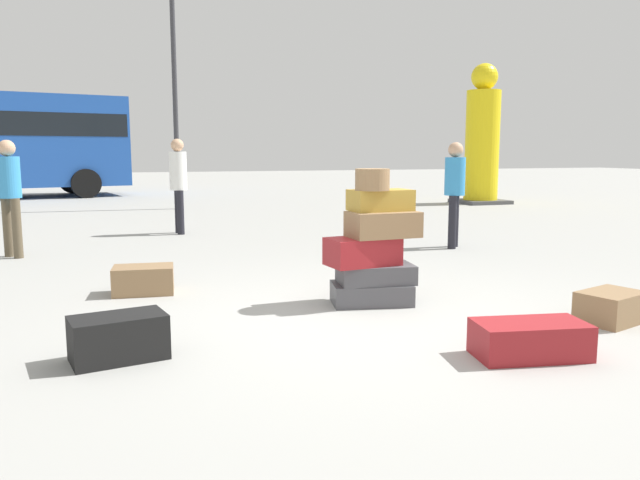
% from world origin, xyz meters
% --- Properties ---
extents(ground_plane, '(80.00, 80.00, 0.00)m').
position_xyz_m(ground_plane, '(0.00, 0.00, 0.00)').
color(ground_plane, '#9E9E99').
extents(suitcase_tower, '(0.88, 0.57, 1.27)m').
position_xyz_m(suitcase_tower, '(0.34, 0.51, 0.54)').
color(suitcase_tower, '#4C4C51').
rests_on(suitcase_tower, ground).
extents(suitcase_brown_left_side, '(0.63, 0.45, 0.28)m').
position_xyz_m(suitcase_brown_left_side, '(-1.71, 1.64, 0.14)').
color(suitcase_brown_left_side, olive).
rests_on(suitcase_brown_left_side, ground).
extents(suitcase_brown_foreground_far, '(0.63, 0.53, 0.26)m').
position_xyz_m(suitcase_brown_foreground_far, '(1.97, -0.75, 0.13)').
color(suitcase_brown_foreground_far, olive).
rests_on(suitcase_brown_foreground_far, ground).
extents(suitcase_maroon_behind_tower, '(0.83, 0.53, 0.25)m').
position_xyz_m(suitcase_maroon_behind_tower, '(0.74, -1.27, 0.13)').
color(suitcase_maroon_behind_tower, maroon).
rests_on(suitcase_maroon_behind_tower, ground).
extents(suitcase_black_upright_blue, '(0.69, 0.47, 0.31)m').
position_xyz_m(suitcase_black_upright_blue, '(-1.98, -0.39, 0.16)').
color(suitcase_black_upright_blue, black).
rests_on(suitcase_black_upright_blue, ground).
extents(person_bearded_onlooker, '(0.30, 0.34, 1.65)m').
position_xyz_m(person_bearded_onlooker, '(-0.84, 6.23, 0.98)').
color(person_bearded_onlooker, black).
rests_on(person_bearded_onlooker, ground).
extents(person_tourist_with_camera, '(0.30, 0.30, 1.58)m').
position_xyz_m(person_tourist_with_camera, '(-3.25, 4.46, 0.95)').
color(person_tourist_with_camera, brown).
rests_on(person_tourist_with_camera, ground).
extents(person_passerby_in_red, '(0.30, 0.30, 1.56)m').
position_xyz_m(person_passerby_in_red, '(2.85, 3.27, 0.93)').
color(person_passerby_in_red, black).
rests_on(person_passerby_in_red, ground).
extents(yellow_dummy_statue, '(1.29, 1.29, 3.80)m').
position_xyz_m(yellow_dummy_statue, '(7.81, 10.07, 1.68)').
color(yellow_dummy_statue, yellow).
rests_on(yellow_dummy_statue, ground).
extents(lamp_post, '(0.36, 0.36, 5.98)m').
position_xyz_m(lamp_post, '(-0.34, 11.06, 3.92)').
color(lamp_post, '#333338').
rests_on(lamp_post, ground).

